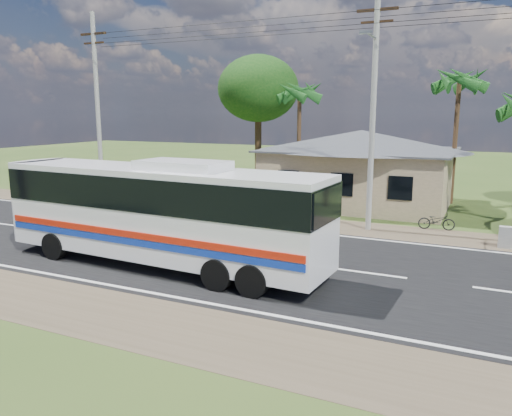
# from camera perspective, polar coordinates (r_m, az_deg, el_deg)

# --- Properties ---
(ground) EXTENTS (120.00, 120.00, 0.00)m
(ground) POSITION_cam_1_polar(r_m,az_deg,el_deg) (19.01, -0.60, -5.71)
(ground) COLOR #2B4418
(ground) RESTS_ON ground
(road) EXTENTS (120.00, 16.00, 0.03)m
(road) POSITION_cam_1_polar(r_m,az_deg,el_deg) (19.00, -0.60, -5.69)
(road) COLOR black
(road) RESTS_ON ground
(house) EXTENTS (12.40, 10.00, 5.00)m
(house) POSITION_cam_1_polar(r_m,az_deg,el_deg) (30.34, 11.85, 5.39)
(house) COLOR tan
(house) RESTS_ON ground
(utility_poles) EXTENTS (32.80, 2.22, 11.00)m
(utility_poles) POSITION_cam_1_polar(r_m,az_deg,el_deg) (23.49, 12.45, 11.47)
(utility_poles) COLOR #9E9E99
(utility_poles) RESTS_ON ground
(palm_mid) EXTENTS (2.80, 2.80, 8.20)m
(palm_mid) POSITION_cam_1_polar(r_m,az_deg,el_deg) (32.02, 22.23, 13.20)
(palm_mid) COLOR #47301E
(palm_mid) RESTS_ON ground
(palm_far) EXTENTS (2.80, 2.80, 7.70)m
(palm_far) POSITION_cam_1_polar(r_m,az_deg,el_deg) (34.55, 5.01, 12.92)
(palm_far) COLOR #47301E
(palm_far) RESTS_ON ground
(tree_behind_house) EXTENTS (6.00, 6.00, 9.61)m
(tree_behind_house) POSITION_cam_1_polar(r_m,az_deg,el_deg) (37.94, 0.25, 13.44)
(tree_behind_house) COLOR #47301E
(tree_behind_house) RESTS_ON ground
(coach_bus) EXTENTS (12.47, 3.22, 3.84)m
(coach_bus) POSITION_cam_1_polar(r_m,az_deg,el_deg) (17.77, -10.89, 0.20)
(coach_bus) COLOR white
(coach_bus) RESTS_ON ground
(motorcycle) EXTENTS (1.70, 0.77, 0.86)m
(motorcycle) POSITION_cam_1_polar(r_m,az_deg,el_deg) (24.85, 19.94, -1.38)
(motorcycle) COLOR black
(motorcycle) RESTS_ON ground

